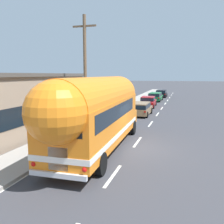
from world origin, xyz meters
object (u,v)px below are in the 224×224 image
object	(u,v)px
car_third	(155,96)
car_fourth	(161,93)
utility_pole	(85,72)
car_second	(148,101)
painted_bus	(96,111)
car_lead	(141,108)

from	to	relation	value
car_third	car_fourth	distance (m)	7.20
utility_pole	car_second	distance (m)	15.69
utility_pole	painted_bus	xyz separation A→B (m)	(2.65, -4.84, -2.12)
car_third	painted_bus	bearing A→B (deg)	-89.80
utility_pole	car_second	bearing A→B (deg)	80.62
car_second	car_fourth	bearing A→B (deg)	88.64
utility_pole	painted_bus	bearing A→B (deg)	-61.25
car_second	painted_bus	bearing A→B (deg)	-89.51
car_lead	car_fourth	xyz separation A→B (m)	(0.02, 21.69, 0.00)
painted_bus	car_lead	world-z (taller)	painted_bus
car_lead	car_second	size ratio (longest dim) A/B	0.90
car_second	car_fourth	size ratio (longest dim) A/B	1.12
utility_pole	car_third	world-z (taller)	utility_pole
car_second	car_fourth	distance (m)	14.60
car_lead	car_second	distance (m)	7.10
utility_pole	car_lead	bearing A→B (deg)	70.54
painted_bus	car_fourth	size ratio (longest dim) A/B	2.83
car_fourth	car_second	bearing A→B (deg)	-91.36
painted_bus	car_lead	xyz separation A→B (m)	(0.16, 12.79, -1.51)
car_lead	car_fourth	world-z (taller)	same
car_second	car_third	world-z (taller)	same
painted_bus	car_third	xyz separation A→B (m)	(-0.10, 27.28, -1.51)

